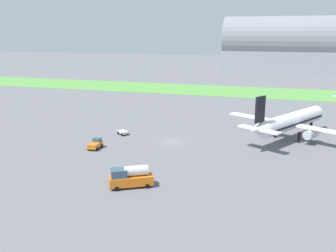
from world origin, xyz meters
TOP-DOWN VIEW (x-y plane):
  - ground_plane at (0.00, 0.00)m, footprint 600.00×600.00m
  - grass_taxiway_strip at (0.00, 73.90)m, footprint 360.00×28.00m
  - airplane_midfield_jet at (24.15, 9.70)m, footprint 27.85×27.80m
  - baggage_cart_near_gate at (-11.77, 2.21)m, footprint 2.95×2.82m
  - pushback_tug_midfield at (-12.82, -8.94)m, footprint 2.28×3.72m
  - fuel_truck_by_runway at (1.31, -24.70)m, footprint 6.83×5.33m
  - hangar_distant at (20.57, 149.96)m, footprint 66.83×26.35m

SIDE VIEW (x-z plane):
  - ground_plane at x=0.00m, z-range 0.00..0.00m
  - grass_taxiway_strip at x=0.00m, z-range 0.00..0.08m
  - baggage_cart_near_gate at x=-11.77m, z-range 0.12..1.02m
  - pushback_tug_midfield at x=-12.82m, z-range -0.06..1.89m
  - fuel_truck_by_runway at x=1.31m, z-range -0.06..3.23m
  - airplane_midfield_jet at x=24.15m, z-range -1.51..9.31m
  - hangar_distant at x=20.57m, z-range -1.23..29.79m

